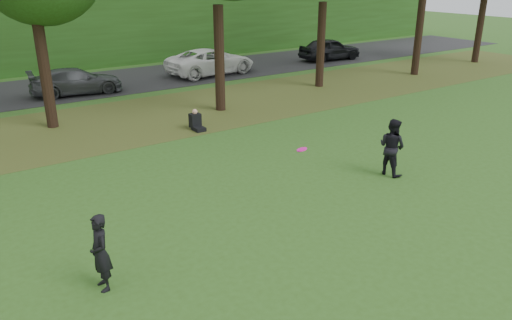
{
  "coord_description": "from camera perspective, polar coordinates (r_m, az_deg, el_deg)",
  "views": [
    {
      "loc": [
        -7.19,
        -6.89,
        6.02
      ],
      "look_at": [
        -0.23,
        3.27,
        1.3
      ],
      "focal_mm": 35.0,
      "sensor_mm": 36.0,
      "label": 1
    }
  ],
  "objects": [
    {
      "name": "player_right",
      "position": [
        15.94,
        15.26,
        1.45
      ],
      "size": [
        0.77,
        0.94,
        1.8
      ],
      "primitive_type": "imported",
      "rotation": [
        0.0,
        0.0,
        1.68
      ],
      "color": "black",
      "rests_on": "ground"
    },
    {
      "name": "player_left",
      "position": [
        10.42,
        -17.37,
        -10.09
      ],
      "size": [
        0.39,
        0.59,
        1.62
      ],
      "primitive_type": "imported",
      "rotation": [
        0.0,
        0.0,
        -1.57
      ],
      "color": "black",
      "rests_on": "ground"
    },
    {
      "name": "leaf_litter",
      "position": [
        21.99,
        -14.03,
        4.45
      ],
      "size": [
        60.0,
        7.0,
        0.01
      ],
      "primitive_type": "cube",
      "color": "#49401A",
      "rests_on": "ground"
    },
    {
      "name": "seated_person",
      "position": [
        20.13,
        -6.86,
        4.33
      ],
      "size": [
        0.42,
        0.73,
        0.83
      ],
      "rotation": [
        0.0,
        0.0,
        -0.0
      ],
      "color": "black",
      "rests_on": "ground"
    },
    {
      "name": "far_hedge",
      "position": [
        34.82,
        -23.01,
        13.56
      ],
      "size": [
        70.0,
        3.0,
        5.0
      ],
      "primitive_type": "cube",
      "color": "#214513",
      "rests_on": "ground"
    },
    {
      "name": "ground",
      "position": [
        11.64,
        10.26,
        -10.57
      ],
      "size": [
        120.0,
        120.0,
        0.0
      ],
      "primitive_type": "plane",
      "color": "#2C5119",
      "rests_on": "ground"
    },
    {
      "name": "street",
      "position": [
        29.42,
        -19.73,
        7.95
      ],
      "size": [
        70.0,
        7.0,
        0.02
      ],
      "primitive_type": "cube",
      "color": "black",
      "rests_on": "ground"
    },
    {
      "name": "parked_cars",
      "position": [
        28.5,
        -14.92,
        9.6
      ],
      "size": [
        38.15,
        3.27,
        1.53
      ],
      "color": "black",
      "rests_on": "street"
    },
    {
      "name": "frisbee",
      "position": [
        12.86,
        5.26,
        1.21
      ],
      "size": [
        0.38,
        0.38,
        0.1
      ],
      "color": "#FC15AE",
      "rests_on": "ground"
    }
  ]
}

